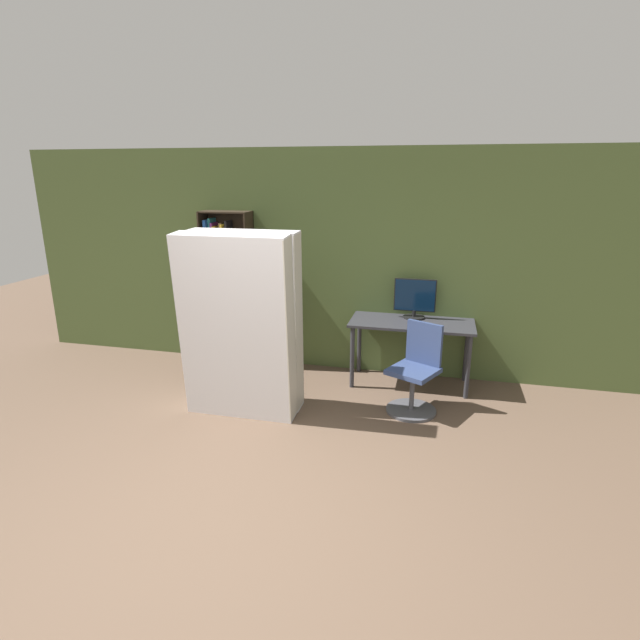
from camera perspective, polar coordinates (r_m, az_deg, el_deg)
ground_plane at (r=3.91m, az=-11.32°, el=-22.00°), size 16.00×16.00×0.00m
wall_back at (r=6.16m, az=0.32°, el=6.60°), size 8.00×0.06×2.70m
desk at (r=5.84m, az=10.41°, el=-1.14°), size 1.41×0.62×0.77m
monitor at (r=5.91m, az=10.78°, el=2.44°), size 0.48×0.25×0.47m
office_chair at (r=5.30m, az=10.85°, el=-6.36°), size 0.59×0.59×0.93m
bookshelf at (r=6.49m, az=-10.85°, el=3.81°), size 0.62×0.29×1.96m
mattress_near at (r=4.96m, az=-9.49°, el=-0.99°), size 1.13×0.38×1.88m
mattress_far at (r=5.21m, az=-8.29°, el=-0.12°), size 1.13×0.30×1.87m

